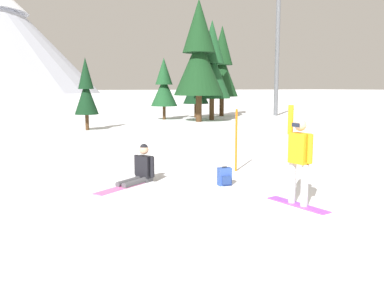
{
  "coord_description": "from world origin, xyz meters",
  "views": [
    {
      "loc": [
        -5.2,
        -5.33,
        2.4
      ],
      "look_at": [
        -0.41,
        3.67,
        1.0
      ],
      "focal_mm": 38.62,
      "sensor_mm": 36.0,
      "label": 1
    }
  ],
  "objects_px": {
    "snowboarder_midground": "(140,170)",
    "pine_tree_young": "(222,67)",
    "pine_tree_short": "(212,66)",
    "ski_lift_tower": "(277,43)",
    "pine_tree_leaning": "(86,91)",
    "pine_tree_broad": "(164,86)",
    "pine_tree_twin": "(199,56)",
    "pine_tree_slender": "(196,83)",
    "snowboarder_foreground": "(299,159)",
    "backpack_blue": "(225,177)",
    "trail_marker_pole": "(236,140)"
  },
  "relations": [
    {
      "from": "snowboarder_midground",
      "to": "trail_marker_pole",
      "type": "relative_size",
      "value": 0.98
    },
    {
      "from": "backpack_blue",
      "to": "ski_lift_tower",
      "type": "relative_size",
      "value": 0.04
    },
    {
      "from": "snowboarder_foreground",
      "to": "pine_tree_twin",
      "type": "bearing_deg",
      "value": 66.63
    },
    {
      "from": "pine_tree_broad",
      "to": "ski_lift_tower",
      "type": "distance_m",
      "value": 10.92
    },
    {
      "from": "pine_tree_slender",
      "to": "pine_tree_short",
      "type": "bearing_deg",
      "value": -91.86
    },
    {
      "from": "snowboarder_foreground",
      "to": "pine_tree_short",
      "type": "relative_size",
      "value": 0.28
    },
    {
      "from": "backpack_blue",
      "to": "trail_marker_pole",
      "type": "xyz_separation_m",
      "value": [
        1.24,
        1.34,
        0.68
      ]
    },
    {
      "from": "pine_tree_broad",
      "to": "pine_tree_young",
      "type": "xyz_separation_m",
      "value": [
        5.85,
        1.17,
        1.57
      ]
    },
    {
      "from": "pine_tree_slender",
      "to": "backpack_blue",
      "type": "bearing_deg",
      "value": -116.77
    },
    {
      "from": "pine_tree_short",
      "to": "pine_tree_broad",
      "type": "distance_m",
      "value": 3.88
    },
    {
      "from": "snowboarder_midground",
      "to": "trail_marker_pole",
      "type": "distance_m",
      "value": 3.03
    },
    {
      "from": "pine_tree_slender",
      "to": "snowboarder_midground",
      "type": "bearing_deg",
      "value": -122.07
    },
    {
      "from": "pine_tree_leaning",
      "to": "snowboarder_midground",
      "type": "bearing_deg",
      "value": -98.5
    },
    {
      "from": "pine_tree_leaning",
      "to": "pine_tree_broad",
      "type": "bearing_deg",
      "value": 36.12
    },
    {
      "from": "pine_tree_leaning",
      "to": "ski_lift_tower",
      "type": "distance_m",
      "value": 18.45
    },
    {
      "from": "pine_tree_twin",
      "to": "pine_tree_young",
      "type": "bearing_deg",
      "value": 42.97
    },
    {
      "from": "snowboarder_midground",
      "to": "pine_tree_young",
      "type": "relative_size",
      "value": 0.23
    },
    {
      "from": "pine_tree_broad",
      "to": "pine_tree_young",
      "type": "relative_size",
      "value": 0.61
    },
    {
      "from": "pine_tree_young",
      "to": "pine_tree_slender",
      "type": "bearing_deg",
      "value": -168.9
    },
    {
      "from": "snowboarder_foreground",
      "to": "pine_tree_slender",
      "type": "xyz_separation_m",
      "value": [
        10.1,
        22.96,
        1.79
      ]
    },
    {
      "from": "backpack_blue",
      "to": "pine_tree_broad",
      "type": "relative_size",
      "value": 0.1
    },
    {
      "from": "snowboarder_midground",
      "to": "pine_tree_young",
      "type": "distance_m",
      "value": 25.32
    },
    {
      "from": "snowboarder_midground",
      "to": "ski_lift_tower",
      "type": "xyz_separation_m",
      "value": [
        19.46,
        18.39,
        5.78
      ]
    },
    {
      "from": "pine_tree_short",
      "to": "pine_tree_broad",
      "type": "bearing_deg",
      "value": 145.8
    },
    {
      "from": "backpack_blue",
      "to": "pine_tree_broad",
      "type": "bearing_deg",
      "value": 69.79
    },
    {
      "from": "trail_marker_pole",
      "to": "pine_tree_short",
      "type": "height_order",
      "value": "pine_tree_short"
    },
    {
      "from": "pine_tree_broad",
      "to": "pine_tree_twin",
      "type": "bearing_deg",
      "value": -67.5
    },
    {
      "from": "pine_tree_leaning",
      "to": "pine_tree_young",
      "type": "xyz_separation_m",
      "value": [
        12.96,
        6.36,
        1.87
      ]
    },
    {
      "from": "snowboarder_midground",
      "to": "pine_tree_short",
      "type": "xyz_separation_m",
      "value": [
        12.13,
        16.86,
        3.63
      ]
    },
    {
      "from": "ski_lift_tower",
      "to": "snowboarder_midground",
      "type": "bearing_deg",
      "value": -136.61
    },
    {
      "from": "trail_marker_pole",
      "to": "pine_tree_broad",
      "type": "relative_size",
      "value": 0.39
    },
    {
      "from": "pine_tree_short",
      "to": "ski_lift_tower",
      "type": "height_order",
      "value": "ski_lift_tower"
    },
    {
      "from": "pine_tree_short",
      "to": "pine_tree_broad",
      "type": "relative_size",
      "value": 1.58
    },
    {
      "from": "pine_tree_slender",
      "to": "pine_tree_leaning",
      "type": "distance_m",
      "value": 11.73
    },
    {
      "from": "trail_marker_pole",
      "to": "pine_tree_leaning",
      "type": "height_order",
      "value": "pine_tree_leaning"
    },
    {
      "from": "snowboarder_foreground",
      "to": "pine_tree_young",
      "type": "xyz_separation_m",
      "value": [
        12.89,
        23.5,
        3.11
      ]
    },
    {
      "from": "pine_tree_broad",
      "to": "pine_tree_twin",
      "type": "height_order",
      "value": "pine_tree_twin"
    },
    {
      "from": "pine_tree_broad",
      "to": "ski_lift_tower",
      "type": "relative_size",
      "value": 0.44
    },
    {
      "from": "backpack_blue",
      "to": "pine_tree_broad",
      "type": "xyz_separation_m",
      "value": [
        7.41,
        20.14,
        2.3
      ]
    },
    {
      "from": "backpack_blue",
      "to": "trail_marker_pole",
      "type": "distance_m",
      "value": 1.95
    },
    {
      "from": "backpack_blue",
      "to": "pine_tree_twin",
      "type": "distance_m",
      "value": 19.64
    },
    {
      "from": "snowboarder_midground",
      "to": "pine_tree_broad",
      "type": "height_order",
      "value": "pine_tree_broad"
    },
    {
      "from": "snowboarder_foreground",
      "to": "pine_tree_slender",
      "type": "distance_m",
      "value": 25.15
    },
    {
      "from": "pine_tree_young",
      "to": "pine_tree_twin",
      "type": "bearing_deg",
      "value": -137.03
    },
    {
      "from": "pine_tree_leaning",
      "to": "pine_tree_short",
      "type": "xyz_separation_m",
      "value": [
        10.09,
        3.17,
        1.75
      ]
    },
    {
      "from": "pine_tree_slender",
      "to": "pine_tree_short",
      "type": "distance_m",
      "value": 2.91
    },
    {
      "from": "snowboarder_foreground",
      "to": "trail_marker_pole",
      "type": "relative_size",
      "value": 1.14
    },
    {
      "from": "pine_tree_broad",
      "to": "pine_tree_young",
      "type": "bearing_deg",
      "value": 11.29
    },
    {
      "from": "snowboarder_midground",
      "to": "pine_tree_twin",
      "type": "xyz_separation_m",
      "value": [
        10.44,
        15.8,
        4.25
      ]
    },
    {
      "from": "pine_tree_leaning",
      "to": "pine_tree_twin",
      "type": "bearing_deg",
      "value": 14.06
    }
  ]
}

